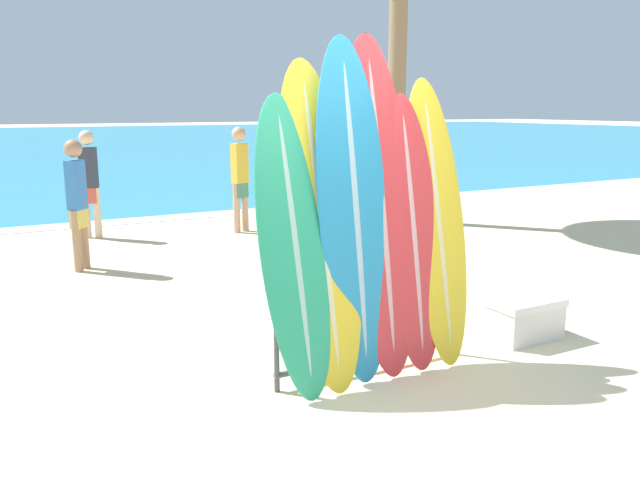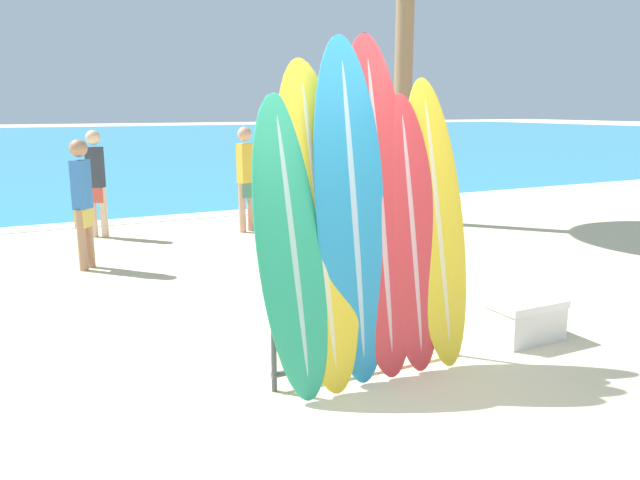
{
  "view_description": "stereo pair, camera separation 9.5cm",
  "coord_description": "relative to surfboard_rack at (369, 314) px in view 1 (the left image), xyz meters",
  "views": [
    {
      "loc": [
        -2.16,
        -3.48,
        1.97
      ],
      "look_at": [
        0.22,
        1.09,
        0.87
      ],
      "focal_mm": 35.0,
      "sensor_mm": 36.0,
      "label": 1
    },
    {
      "loc": [
        -2.07,
        -3.52,
        1.97
      ],
      "look_at": [
        0.22,
        1.09,
        0.87
      ],
      "focal_mm": 35.0,
      "sensor_mm": 36.0,
      "label": 2
    }
  ],
  "objects": [
    {
      "name": "ground_plane",
      "position": [
        -0.22,
        -0.29,
        -0.46
      ],
      "size": [
        160.0,
        160.0,
        0.0
      ],
      "primitive_type": "plane",
      "color": "beige"
    },
    {
      "name": "ocean_water",
      "position": [
        -0.22,
        36.66,
        -0.46
      ],
      "size": [
        120.0,
        60.0,
        0.01
      ],
      "color": "teal",
      "rests_on": "ground_plane"
    },
    {
      "name": "surfboard_rack",
      "position": [
        0.0,
        0.0,
        0.0
      ],
      "size": [
        1.56,
        0.04,
        0.85
      ],
      "color": "#47474C",
      "rests_on": "ground_plane"
    },
    {
      "name": "surfboard_slot_0",
      "position": [
        -0.61,
        0.02,
        0.58
      ],
      "size": [
        0.52,
        0.64,
        2.08
      ],
      "color": "#289E70",
      "rests_on": "ground_plane"
    },
    {
      "name": "surfboard_slot_1",
      "position": [
        -0.38,
        0.06,
        0.7
      ],
      "size": [
        0.58,
        0.69,
        2.32
      ],
      "color": "yellow",
      "rests_on": "ground_plane"
    },
    {
      "name": "surfboard_slot_2",
      "position": [
        -0.13,
        0.03,
        0.78
      ],
      "size": [
        0.58,
        0.51,
        2.48
      ],
      "color": "teal",
      "rests_on": "ground_plane"
    },
    {
      "name": "surfboard_slot_3",
      "position": [
        0.11,
        0.05,
        0.8
      ],
      "size": [
        0.58,
        0.56,
        2.51
      ],
      "color": "red",
      "rests_on": "ground_plane"
    },
    {
      "name": "surfboard_slot_4",
      "position": [
        0.37,
        0.01,
        0.58
      ],
      "size": [
        0.51,
        0.48,
        2.08
      ],
      "color": "red",
      "rests_on": "ground_plane"
    },
    {
      "name": "surfboard_slot_5",
      "position": [
        0.62,
        0.03,
        0.64
      ],
      "size": [
        0.52,
        0.57,
        2.2
      ],
      "color": "yellow",
      "rests_on": "ground_plane"
    },
    {
      "name": "person_near_water",
      "position": [
        -1.54,
        4.22,
        0.41
      ],
      "size": [
        0.26,
        0.27,
        1.6
      ],
      "rotation": [
        0.0,
        0.0,
        0.92
      ],
      "color": "#A87A5B",
      "rests_on": "ground_plane"
    },
    {
      "name": "person_mid_beach",
      "position": [
        1.23,
        3.67,
        0.47
      ],
      "size": [
        0.29,
        0.25,
        1.7
      ],
      "rotation": [
        0.0,
        0.0,
        0.45
      ],
      "color": "#846047",
      "rests_on": "ground_plane"
    },
    {
      "name": "person_far_left",
      "position": [
        -1.13,
        6.2,
        0.43
      ],
      "size": [
        0.28,
        0.25,
        1.64
      ],
      "rotation": [
        0.0,
        0.0,
        5.77
      ],
      "color": "beige",
      "rests_on": "ground_plane"
    },
    {
      "name": "person_far_right",
      "position": [
        1.06,
        5.6,
        0.46
      ],
      "size": [
        0.28,
        0.23,
        1.68
      ],
      "rotation": [
        0.0,
        0.0,
        0.34
      ],
      "color": "tan",
      "rests_on": "ground_plane"
    },
    {
      "name": "cooler_box",
      "position": [
        1.56,
        -0.04,
        -0.28
      ],
      "size": [
        0.62,
        0.38,
        0.36
      ],
      "color": "silver",
      "rests_on": "ground_plane"
    }
  ]
}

